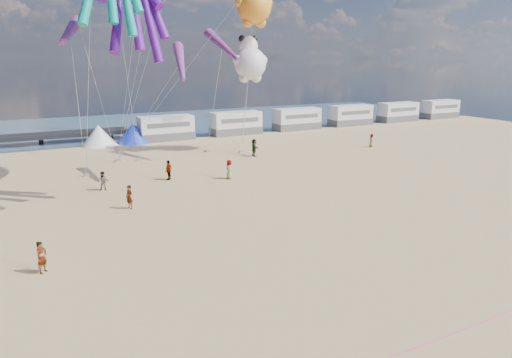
# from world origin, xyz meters

# --- Properties ---
(ground) EXTENTS (120.00, 120.00, 0.00)m
(ground) POSITION_xyz_m (0.00, 0.00, 0.00)
(ground) COLOR tan
(ground) RESTS_ON ground
(water) EXTENTS (120.00, 120.00, 0.00)m
(water) POSITION_xyz_m (0.00, 55.00, 0.02)
(water) COLOR #3A576F
(water) RESTS_ON ground
(motorhome_0) EXTENTS (6.60, 2.50, 3.00)m
(motorhome_0) POSITION_xyz_m (6.00, 40.00, 1.50)
(motorhome_0) COLOR silver
(motorhome_0) RESTS_ON ground
(motorhome_1) EXTENTS (6.60, 2.50, 3.00)m
(motorhome_1) POSITION_xyz_m (15.50, 40.00, 1.50)
(motorhome_1) COLOR silver
(motorhome_1) RESTS_ON ground
(motorhome_2) EXTENTS (6.60, 2.50, 3.00)m
(motorhome_2) POSITION_xyz_m (25.00, 40.00, 1.50)
(motorhome_2) COLOR silver
(motorhome_2) RESTS_ON ground
(motorhome_3) EXTENTS (6.60, 2.50, 3.00)m
(motorhome_3) POSITION_xyz_m (34.50, 40.00, 1.50)
(motorhome_3) COLOR silver
(motorhome_3) RESTS_ON ground
(motorhome_4) EXTENTS (6.60, 2.50, 3.00)m
(motorhome_4) POSITION_xyz_m (44.00, 40.00, 1.50)
(motorhome_4) COLOR silver
(motorhome_4) RESTS_ON ground
(motorhome_5) EXTENTS (6.60, 2.50, 3.00)m
(motorhome_5) POSITION_xyz_m (53.50, 40.00, 1.50)
(motorhome_5) COLOR silver
(motorhome_5) RESTS_ON ground
(tent_white) EXTENTS (4.00, 4.00, 2.40)m
(tent_white) POSITION_xyz_m (-2.00, 40.00, 1.20)
(tent_white) COLOR white
(tent_white) RESTS_ON ground
(tent_blue) EXTENTS (4.00, 4.00, 2.40)m
(tent_blue) POSITION_xyz_m (2.00, 40.00, 1.20)
(tent_blue) COLOR #1933CC
(tent_blue) RESTS_ON ground
(standing_person) EXTENTS (0.67, 0.67, 1.57)m
(standing_person) POSITION_xyz_m (-9.60, 7.39, 0.78)
(standing_person) COLOR tan
(standing_person) RESTS_ON ground
(beachgoer_0) EXTENTS (0.57, 0.66, 1.52)m
(beachgoer_0) POSITION_xyz_m (25.48, 24.84, 0.76)
(beachgoer_0) COLOR #7F6659
(beachgoer_0) RESTS_ON ground
(beachgoer_1) EXTENTS (0.83, 0.66, 1.49)m
(beachgoer_1) POSITION_xyz_m (-4.69, 20.41, 0.75)
(beachgoer_1) COLOR #7F6659
(beachgoer_1) RESTS_ON ground
(beachgoer_3) EXTENTS (1.20, 1.20, 1.67)m
(beachgoer_3) POSITION_xyz_m (0.69, 21.25, 0.83)
(beachgoer_3) COLOR #7F6659
(beachgoer_3) RESTS_ON ground
(beachgoer_4) EXTENTS (0.52, 1.08, 1.78)m
(beachgoer_4) POSITION_xyz_m (11.35, 26.55, 0.89)
(beachgoer_4) COLOR #7F6659
(beachgoer_4) RESTS_ON ground
(beachgoer_5) EXTENTS (1.04, 1.57, 1.62)m
(beachgoer_5) POSITION_xyz_m (-3.86, 15.13, 0.81)
(beachgoer_5) COLOR #7F6659
(beachgoer_5) RESTS_ON ground
(beachgoer_6) EXTENTS (0.68, 0.70, 1.62)m
(beachgoer_6) POSITION_xyz_m (5.30, 19.25, 0.81)
(beachgoer_6) COLOR #7F6659
(beachgoer_6) RESTS_ON ground
(sandbag_a) EXTENTS (0.50, 0.35, 0.22)m
(sandbag_a) POSITION_xyz_m (-5.33, 25.61, 0.11)
(sandbag_a) COLOR gray
(sandbag_a) RESTS_ON ground
(sandbag_b) EXTENTS (0.50, 0.35, 0.22)m
(sandbag_b) POSITION_xyz_m (0.12, 29.69, 0.11)
(sandbag_b) COLOR gray
(sandbag_b) RESTS_ON ground
(sandbag_c) EXTENTS (0.50, 0.35, 0.22)m
(sandbag_c) POSITION_xyz_m (10.94, 28.79, 0.11)
(sandbag_c) COLOR gray
(sandbag_c) RESTS_ON ground
(sandbag_d) EXTENTS (0.50, 0.35, 0.22)m
(sandbag_d) POSITION_xyz_m (7.83, 30.83, 0.11)
(sandbag_d) COLOR gray
(sandbag_d) RESTS_ON ground
(sandbag_e) EXTENTS (0.50, 0.35, 0.22)m
(sandbag_e) POSITION_xyz_m (-1.76, 30.34, 0.11)
(sandbag_e) COLOR gray
(sandbag_e) RESTS_ON ground
(kite_panda) EXTENTS (4.41, 4.19, 5.77)m
(kite_panda) POSITION_xyz_m (12.47, 29.66, 9.28)
(kite_panda) COLOR white
(kite_teddy_orange) EXTENTS (4.81, 4.60, 5.95)m
(kite_teddy_orange) POSITION_xyz_m (12.44, 28.67, 14.86)
(kite_teddy_orange) COLOR orange
(windsock_left) EXTENTS (3.17, 6.15, 6.15)m
(windsock_left) POSITION_xyz_m (-5.29, 27.67, 11.97)
(windsock_left) COLOR red
(windsock_mid) EXTENTS (1.77, 6.07, 5.99)m
(windsock_mid) POSITION_xyz_m (8.22, 27.06, 11.00)
(windsock_mid) COLOR red
(windsock_right) EXTENTS (2.24, 5.56, 5.51)m
(windsock_right) POSITION_xyz_m (2.14, 21.39, 9.50)
(windsock_right) COLOR red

